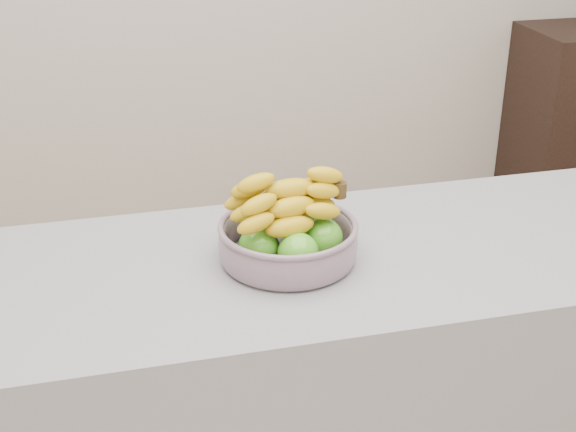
# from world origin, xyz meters

# --- Properties ---
(counter) EXTENTS (2.00, 0.60, 0.90)m
(counter) POSITION_xyz_m (0.00, 0.21, 0.45)
(counter) COLOR gray
(counter) RESTS_ON ground
(cabinet) EXTENTS (0.53, 0.43, 0.95)m
(cabinet) POSITION_xyz_m (1.65, 1.78, 0.47)
(cabinet) COLOR black
(cabinet) RESTS_ON ground
(fruit_bowl) EXTENTS (0.28, 0.28, 0.18)m
(fruit_bowl) POSITION_xyz_m (-0.07, 0.21, 0.96)
(fruit_bowl) COLOR #8996A4
(fruit_bowl) RESTS_ON counter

